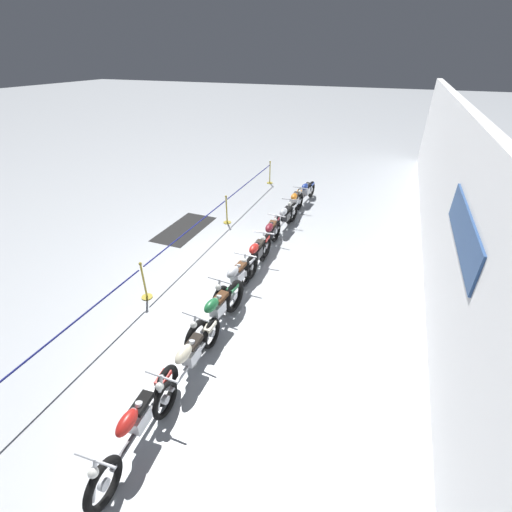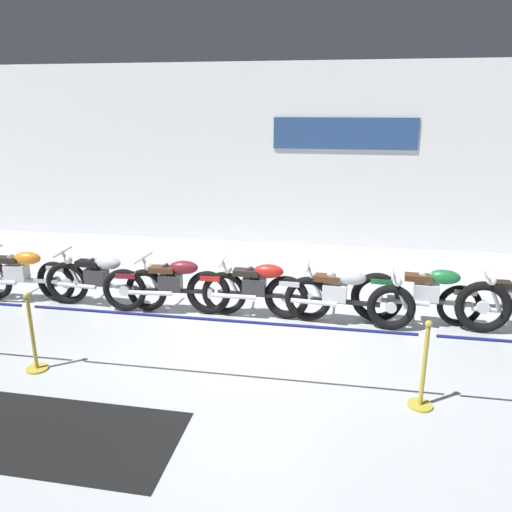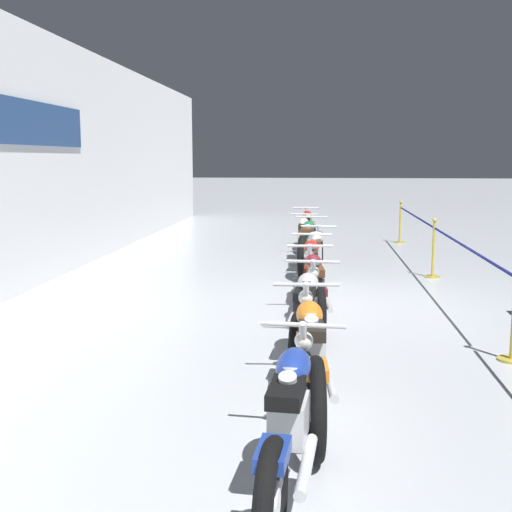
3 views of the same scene
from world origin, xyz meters
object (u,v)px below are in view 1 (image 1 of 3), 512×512
at_px(motorcycle_orange_1, 294,203).
at_px(motorcycle_green_6, 217,313).
at_px(motorcycle_red_8, 138,425).
at_px(floor_banner, 185,229).
at_px(motorcycle_silver_2, 285,218).
at_px(motorcycle_maroon_3, 270,234).
at_px(motorcycle_silver_5, 236,279).
at_px(motorcycle_red_4, 256,256).
at_px(motorcycle_cream_7, 190,359).
at_px(stanchion_mid_right, 145,286).
at_px(stanchion_mid_left, 227,214).
at_px(stanchion_far_left, 215,212).
at_px(motorcycle_blue_0, 306,192).

distance_m(motorcycle_orange_1, motorcycle_green_6, 6.72).
distance_m(motorcycle_red_8, floor_banner, 7.74).
distance_m(motorcycle_orange_1, motorcycle_silver_2, 1.43).
relative_size(motorcycle_maroon_3, motorcycle_silver_5, 1.03).
bearing_deg(motorcycle_orange_1, motorcycle_silver_2, 2.42).
xyz_separation_m(motorcycle_red_4, motorcycle_cream_7, (3.94, 0.20, -0.01)).
bearing_deg(motorcycle_red_8, stanchion_mid_right, -144.40).
relative_size(stanchion_mid_left, floor_banner, 0.42).
bearing_deg(motorcycle_orange_1, stanchion_mid_left, -52.68).
distance_m(motorcycle_red_4, motorcycle_cream_7, 3.95).
xyz_separation_m(motorcycle_red_8, stanchion_mid_right, (-3.16, -2.27, -0.11)).
xyz_separation_m(motorcycle_maroon_3, stanchion_far_left, (-0.31, -2.07, 0.29)).
bearing_deg(motorcycle_blue_0, stanchion_far_left, -30.33).
relative_size(stanchion_mid_left, stanchion_mid_right, 1.00).
xyz_separation_m(motorcycle_orange_1, motorcycle_silver_5, (5.36, 0.00, -0.02)).
bearing_deg(stanchion_mid_left, motorcycle_green_6, 23.30).
distance_m(stanchion_mid_left, floor_banner, 1.59).
xyz_separation_m(motorcycle_silver_2, motorcycle_red_8, (8.07, 0.13, 0.00)).
distance_m(motorcycle_blue_0, motorcycle_orange_1, 1.29).
relative_size(motorcycle_red_4, stanchion_mid_right, 2.21).
distance_m(motorcycle_maroon_3, stanchion_far_left, 2.11).
height_order(motorcycle_maroon_3, motorcycle_red_8, motorcycle_maroon_3).
bearing_deg(motorcycle_silver_2, motorcycle_blue_0, 179.04).
height_order(motorcycle_silver_2, motorcycle_red_4, motorcycle_red_4).
height_order(motorcycle_blue_0, motorcycle_red_8, motorcycle_red_8).
bearing_deg(floor_banner, stanchion_far_left, 97.63).
distance_m(motorcycle_silver_2, motorcycle_cream_7, 6.63).
bearing_deg(floor_banner, stanchion_mid_right, 18.16).
xyz_separation_m(motorcycle_silver_2, motorcycle_red_4, (2.68, -0.01, 0.00)).
relative_size(motorcycle_red_4, floor_banner, 0.93).
xyz_separation_m(stanchion_mid_left, floor_banner, (1.00, -1.18, -0.35)).
height_order(stanchion_far_left, floor_banner, stanchion_far_left).
bearing_deg(stanchion_far_left, floor_banner, -82.97).
xyz_separation_m(motorcycle_silver_2, motorcycle_silver_5, (3.94, -0.06, -0.01)).
height_order(stanchion_mid_right, floor_banner, stanchion_mid_right).
xyz_separation_m(motorcycle_blue_0, motorcycle_cream_7, (9.33, 0.15, -0.00)).
height_order(motorcycle_silver_5, stanchion_mid_right, stanchion_mid_right).
height_order(motorcycle_maroon_3, stanchion_far_left, stanchion_far_left).
distance_m(motorcycle_green_6, floor_banner, 5.38).
height_order(motorcycle_orange_1, motorcycle_green_6, motorcycle_green_6).
bearing_deg(motorcycle_silver_2, motorcycle_red_8, 0.93).
relative_size(motorcycle_blue_0, motorcycle_silver_5, 0.95).
xyz_separation_m(motorcycle_green_6, floor_banner, (-4.14, -3.40, -0.48)).
bearing_deg(stanchion_mid_left, motorcycle_maroon_3, 60.63).
xyz_separation_m(motorcycle_orange_1, floor_banner, (2.58, -3.26, -0.47)).
xyz_separation_m(motorcycle_blue_0, stanchion_mid_right, (7.61, -2.18, -0.10)).
bearing_deg(motorcycle_silver_2, motorcycle_orange_1, -177.58).
relative_size(motorcycle_green_6, floor_banner, 0.93).
distance_m(motorcycle_red_8, stanchion_far_left, 7.42).
relative_size(motorcycle_maroon_3, stanchion_far_left, 0.17).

